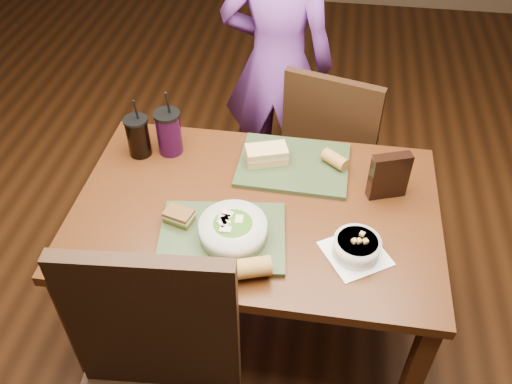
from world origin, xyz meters
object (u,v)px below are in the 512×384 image
at_px(chip_bag, 389,176).
at_px(cup_berry, 169,132).
at_px(diner, 277,65).
at_px(soup_bowl, 357,247).
at_px(dining_table, 256,224).
at_px(cup_cola, 138,136).
at_px(tray_far, 293,165).
at_px(sandwich_far, 267,155).
at_px(salad_bowl, 233,229).
at_px(chair_far, 327,148).
at_px(tray_near, 222,237).
at_px(baguette_near, 251,268).
at_px(baguette_far, 335,160).
at_px(sandwich_near, 179,216).

bearing_deg(chip_bag, cup_berry, 151.49).
bearing_deg(diner, soup_bowl, 111.72).
distance_m(dining_table, cup_cola, 0.58).
height_order(tray_far, sandwich_far, sandwich_far).
bearing_deg(cup_cola, salad_bowl, -41.89).
xyz_separation_m(salad_bowl, soup_bowl, (0.41, 0.00, -0.02)).
relative_size(tray_far, salad_bowl, 1.87).
bearing_deg(cup_cola, dining_table, -24.70).
distance_m(soup_bowl, cup_berry, 0.86).
height_order(cup_cola, chip_bag, cup_cola).
xyz_separation_m(chair_far, salad_bowl, (-0.28, -0.82, 0.27)).
bearing_deg(tray_near, cup_cola, 135.69).
distance_m(diner, baguette_near, 1.29).
xyz_separation_m(dining_table, cup_cola, (-0.50, 0.23, 0.17)).
height_order(soup_bowl, cup_berry, cup_berry).
height_order(dining_table, baguette_far, baguette_far).
height_order(sandwich_near, chip_bag, chip_bag).
bearing_deg(sandwich_near, tray_far, 45.89).
distance_m(chair_far, salad_bowl, 0.91).
bearing_deg(baguette_near, soup_bowl, 24.71).
bearing_deg(soup_bowl, sandwich_far, 130.79).
bearing_deg(sandwich_far, baguette_far, 3.58).
relative_size(baguette_near, cup_berry, 0.45).
xyz_separation_m(baguette_near, cup_berry, (-0.42, 0.58, 0.04)).
height_order(tray_near, cup_berry, cup_berry).
bearing_deg(chair_far, tray_far, -107.04).
distance_m(sandwich_far, cup_cola, 0.50).
xyz_separation_m(dining_table, sandwich_far, (0.00, 0.24, 0.14)).
xyz_separation_m(salad_bowl, cup_berry, (-0.33, 0.44, 0.04)).
xyz_separation_m(dining_table, soup_bowl, (0.36, -0.17, 0.13)).
height_order(diner, baguette_far, diner).
xyz_separation_m(cup_cola, cup_berry, (0.11, 0.03, 0.01)).
bearing_deg(cup_cola, chair_far, 29.73).
height_order(tray_near, tray_far, same).
bearing_deg(sandwich_near, dining_table, 27.45).
bearing_deg(soup_bowl, baguette_far, 102.07).
xyz_separation_m(cup_berry, chip_bag, (0.84, -0.13, -0.00)).
bearing_deg(cup_berry, sandwich_near, -70.67).
distance_m(cup_cola, cup_berry, 0.12).
height_order(chair_far, chip_bag, chair_far).
relative_size(tray_far, cup_berry, 1.50).
xyz_separation_m(dining_table, baguette_near, (0.03, -0.32, 0.14)).
distance_m(salad_bowl, cup_berry, 0.55).
bearing_deg(tray_far, diner, 101.98).
xyz_separation_m(sandwich_near, chip_bag, (0.70, 0.26, 0.05)).
distance_m(dining_table, cup_berry, 0.50).
xyz_separation_m(chair_far, diner, (-0.28, 0.32, 0.23)).
xyz_separation_m(salad_bowl, sandwich_far, (0.05, 0.41, -0.01)).
height_order(chair_far, soup_bowl, chair_far).
xyz_separation_m(tray_near, sandwich_far, (0.09, 0.41, 0.04)).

